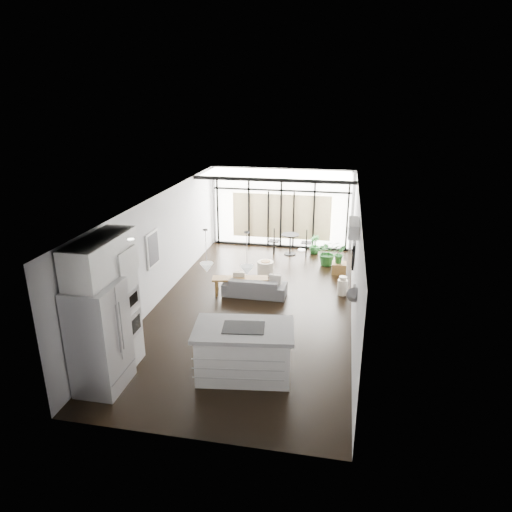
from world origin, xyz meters
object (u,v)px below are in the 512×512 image
at_px(island, 244,352).
at_px(fridge, 100,337).
at_px(console_bench, 240,286).
at_px(milk_can, 343,286).
at_px(pouf, 265,268).
at_px(tv, 353,251).
at_px(sofa, 255,284).

xyz_separation_m(island, fridge, (-2.49, -0.84, 0.51)).
xyz_separation_m(console_bench, milk_can, (2.75, 0.50, 0.02)).
height_order(fridge, pouf, fridge).
height_order(island, console_bench, island).
xyz_separation_m(console_bench, tv, (2.96, 0.40, 1.06)).
height_order(island, pouf, island).
bearing_deg(island, fridge, -168.99).
relative_size(sofa, pouf, 3.45).
distance_m(console_bench, milk_can, 2.79).
relative_size(fridge, milk_can, 3.85).
bearing_deg(tv, console_bench, -172.27).
relative_size(pouf, tv, 0.45).
distance_m(island, milk_can, 4.60).
bearing_deg(console_bench, sofa, -9.35).
bearing_deg(console_bench, pouf, 63.93).
relative_size(sofa, tv, 1.57).
bearing_deg(fridge, tv, 47.55).
xyz_separation_m(pouf, tv, (2.54, -1.20, 1.10)).
relative_size(console_bench, tv, 1.37).
bearing_deg(sofa, tv, -171.45).
bearing_deg(island, console_bench, 96.38).
height_order(sofa, console_bench, sofa).
bearing_deg(sofa, console_bench, 1.85).
distance_m(fridge, console_bench, 4.88).
relative_size(console_bench, pouf, 3.02).
relative_size(island, console_bench, 1.25).
bearing_deg(milk_can, console_bench, -169.60).
distance_m(pouf, tv, 3.01).
bearing_deg(sofa, fridge, 66.56).
bearing_deg(milk_can, sofa, -168.19).
distance_m(console_bench, tv, 3.17).
bearing_deg(island, sofa, 90.37).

